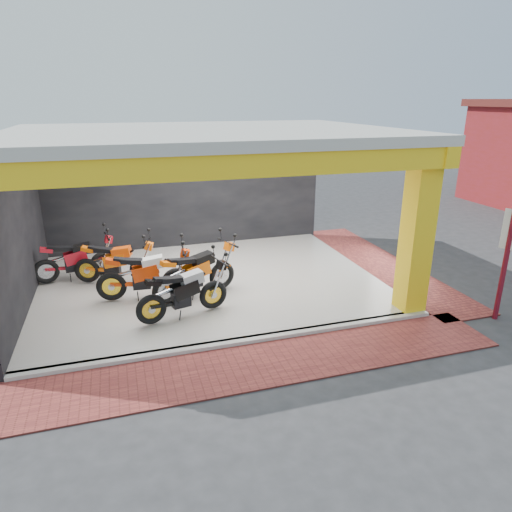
# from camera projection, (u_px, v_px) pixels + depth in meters

# --- Properties ---
(ground) EXTENTS (80.00, 80.00, 0.00)m
(ground) POSITION_uv_depth(u_px,v_px,m) (230.00, 320.00, 9.43)
(ground) COLOR #2D2D30
(ground) RESTS_ON ground
(showroom_floor) EXTENTS (8.00, 6.00, 0.10)m
(showroom_floor) POSITION_uv_depth(u_px,v_px,m) (210.00, 282.00, 11.22)
(showroom_floor) COLOR silver
(showroom_floor) RESTS_ON ground
(showroom_ceiling) EXTENTS (8.40, 6.40, 0.20)m
(showroom_ceiling) POSITION_uv_depth(u_px,v_px,m) (205.00, 133.00, 10.06)
(showroom_ceiling) COLOR beige
(showroom_ceiling) RESTS_ON corner_column
(back_wall) EXTENTS (8.20, 0.20, 3.50)m
(back_wall) POSITION_uv_depth(u_px,v_px,m) (187.00, 191.00, 13.46)
(back_wall) COLOR black
(back_wall) RESTS_ON ground
(left_wall) EXTENTS (0.20, 6.20, 3.50)m
(left_wall) POSITION_uv_depth(u_px,v_px,m) (15.00, 229.00, 9.52)
(left_wall) COLOR black
(left_wall) RESTS_ON ground
(corner_column) EXTENTS (0.50, 0.50, 3.50)m
(corner_column) POSITION_uv_depth(u_px,v_px,m) (417.00, 233.00, 9.22)
(corner_column) COLOR yellow
(corner_column) RESTS_ON ground
(header_beam_front) EXTENTS (8.40, 0.30, 0.40)m
(header_beam_front) POSITION_uv_depth(u_px,v_px,m) (241.00, 165.00, 7.45)
(header_beam_front) COLOR yellow
(header_beam_front) RESTS_ON corner_column
(header_beam_right) EXTENTS (0.30, 6.40, 0.40)m
(header_beam_right) POSITION_uv_depth(u_px,v_px,m) (365.00, 142.00, 11.27)
(header_beam_right) COLOR yellow
(header_beam_right) RESTS_ON corner_column
(floor_kerb) EXTENTS (8.00, 0.20, 0.10)m
(floor_kerb) POSITION_uv_depth(u_px,v_px,m) (243.00, 341.00, 8.49)
(floor_kerb) COLOR silver
(floor_kerb) RESTS_ON ground
(paver_front) EXTENTS (9.00, 1.40, 0.03)m
(paver_front) POSITION_uv_depth(u_px,v_px,m) (255.00, 365.00, 7.80)
(paver_front) COLOR #943830
(paver_front) RESTS_ON ground
(paver_right) EXTENTS (1.40, 7.00, 0.03)m
(paver_right) POSITION_uv_depth(u_px,v_px,m) (381.00, 264.00, 12.57)
(paver_right) COLOR #943830
(paver_right) RESTS_ON ground
(signpost) EXTENTS (0.15, 0.33, 2.52)m
(signpost) POSITION_uv_depth(u_px,v_px,m) (507.00, 256.00, 9.03)
(signpost) COLOR maroon
(signpost) RESTS_ON ground
(moto_hero) EXTENTS (2.23, 1.00, 1.32)m
(moto_hero) POSITION_uv_depth(u_px,v_px,m) (176.00, 269.00, 10.11)
(moto_hero) COLOR #E53909
(moto_hero) RESTS_ON showroom_floor
(moto_row_a) EXTENTS (2.20, 1.26, 1.27)m
(moto_row_a) POSITION_uv_depth(u_px,v_px,m) (213.00, 281.00, 9.47)
(moto_row_a) COLOR black
(moto_row_a) RESTS_ON showroom_floor
(moto_row_b) EXTENTS (2.33, 1.51, 1.34)m
(moto_row_b) POSITION_uv_depth(u_px,v_px,m) (222.00, 262.00, 10.46)
(moto_row_b) COLOR #FF660A
(moto_row_b) RESTS_ON showroom_floor
(moto_row_c) EXTENTS (2.16, 1.29, 1.24)m
(moto_row_c) POSITION_uv_depth(u_px,v_px,m) (141.00, 259.00, 10.85)
(moto_row_c) COLOR #FD660A
(moto_row_c) RESTS_ON showroom_floor
(moto_row_d) EXTENTS (2.10, 1.04, 1.23)m
(moto_row_d) POSITION_uv_depth(u_px,v_px,m) (101.00, 252.00, 11.31)
(moto_row_d) COLOR red
(moto_row_d) RESTS_ON showroom_floor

